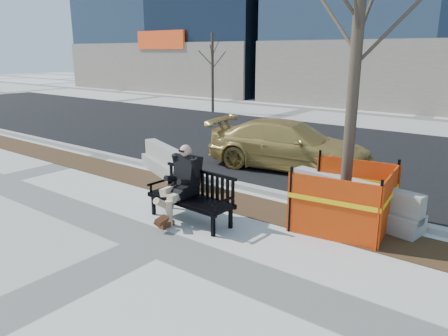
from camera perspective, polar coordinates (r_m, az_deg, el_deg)
The scene contains 11 objects.
ground at distance 8.00m, azimuth -8.92°, elevation -9.74°, with size 120.00×120.00×0.00m, color beige.
mulch_strip at distance 9.81m, azimuth 2.13°, elevation -4.70°, with size 40.00×1.20×0.02m, color #47301C.
asphalt_street at distance 15.10m, azimuth 15.93°, elevation 1.88°, with size 60.00×10.40×0.01m, color black.
curb at distance 10.54m, azimuth 5.14°, elevation -3.00°, with size 60.00×0.25×0.12m, color #9E9B93.
bench at distance 8.86m, azimuth -4.45°, elevation -7.03°, with size 1.95×0.70×1.04m, color black, non-canonical shape.
seated_man at distance 9.07m, azimuth -5.42°, elevation -6.51°, with size 0.67×1.11×1.56m, color black, non-canonical shape.
tree_fence at distance 8.92m, azimuth 15.50°, elevation -7.41°, with size 2.58×2.58×6.46m, color #EF420A, non-canonical shape.
sedan at distance 12.85m, azimuth 8.59°, elevation -0.02°, with size 1.96×4.82×1.40m, color #AC8C44.
jersey_barrier_left at distance 12.01m, azimuth -7.33°, elevation -1.07°, with size 2.85×0.57×0.82m, color gray, non-canonical shape.
jersey_barrier_right at distance 9.40m, azimuth 16.56°, elevation -6.30°, with size 2.86×0.57×0.82m, color #9A9790, non-canonical shape.
far_tree_left at distance 24.55m, azimuth -1.51°, elevation 7.45°, with size 1.73×1.73×4.66m, color #4B3D30, non-canonical shape.
Camera 1 is at (5.33, -4.92, 3.36)m, focal length 34.32 mm.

